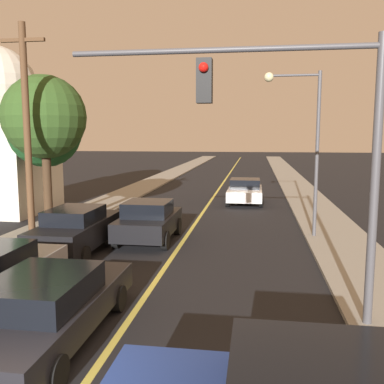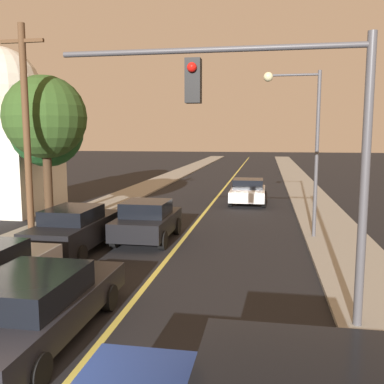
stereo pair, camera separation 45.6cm
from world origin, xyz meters
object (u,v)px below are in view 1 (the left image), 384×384
object	(u,v)px
car_near_lane_second	(149,221)
utility_pole_left	(27,132)
tree_left_near	(44,118)
tree_left_far	(45,131)
traffic_signal_mast	(295,126)
streetlamp_right	(303,129)
car_far_oncoming	(245,191)
car_near_lane_front	(46,307)
car_outer_lane_second	(77,229)

from	to	relation	value
car_near_lane_second	utility_pole_left	xyz separation A→B (m)	(-3.95, -1.47, 3.34)
tree_left_near	tree_left_far	bearing A→B (deg)	117.39
car_near_lane_second	traffic_signal_mast	size ratio (longest dim) A/B	0.61
streetlamp_right	traffic_signal_mast	bearing A→B (deg)	-97.15
car_far_oncoming	utility_pole_left	xyz separation A→B (m)	(-7.35, -11.16, 3.39)
utility_pole_left	tree_left_near	xyz separation A→B (m)	(-0.47, 2.20, 0.58)
traffic_signal_mast	tree_left_far	distance (m)	14.02
car_near_lane_front	utility_pole_left	distance (m)	8.46
car_outer_lane_second	traffic_signal_mast	size ratio (longest dim) A/B	0.72
tree_left_near	streetlamp_right	bearing A→B (deg)	3.63
streetlamp_right	utility_pole_left	distance (m)	10.11
streetlamp_right	tree_left_far	bearing A→B (deg)	172.18
car_near_lane_second	car_outer_lane_second	world-z (taller)	car_outer_lane_second
car_outer_lane_second	tree_left_near	size ratio (longest dim) A/B	0.73
traffic_signal_mast	utility_pole_left	xyz separation A→B (m)	(-8.71, 5.10, -0.08)
car_outer_lane_second	streetlamp_right	world-z (taller)	streetlamp_right
car_near_lane_front	traffic_signal_mast	bearing A→B (deg)	17.95
car_outer_lane_second	tree_left_near	xyz separation A→B (m)	(-2.37, 2.65, 3.90)
car_outer_lane_second	car_near_lane_front	bearing A→B (deg)	-71.74
car_far_oncoming	streetlamp_right	xyz separation A→B (m)	(2.36, -8.31, 3.51)
utility_pole_left	tree_left_far	bearing A→B (deg)	110.03
car_far_oncoming	streetlamp_right	distance (m)	9.32
traffic_signal_mast	tree_left_near	xyz separation A→B (m)	(-9.17, 7.31, 0.50)
car_near_lane_second	car_outer_lane_second	size ratio (longest dim) A/B	0.85
car_far_oncoming	car_near_lane_second	bearing A→B (deg)	70.67
streetlamp_right	tree_left_far	distance (m)	11.41
utility_pole_left	tree_left_near	world-z (taller)	utility_pole_left
car_outer_lane_second	tree_left_far	distance (m)	6.88
tree_left_near	car_outer_lane_second	bearing A→B (deg)	-48.16
car_outer_lane_second	tree_left_far	bearing A→B (deg)	125.91
tree_left_far	car_far_oncoming	bearing A→B (deg)	37.05
car_outer_lane_second	traffic_signal_mast	distance (m)	8.92
car_near_lane_front	tree_left_near	distance (m)	10.67
traffic_signal_mast	streetlamp_right	size ratio (longest dim) A/B	1.01
car_near_lane_second	traffic_signal_mast	xyz separation A→B (m)	(4.76, -6.58, 3.42)
car_near_lane_front	tree_left_near	world-z (taller)	tree_left_near
car_near_lane_front	streetlamp_right	bearing A→B (deg)	58.78
tree_left_near	car_near_lane_front	bearing A→B (deg)	-63.48
car_outer_lane_second	traffic_signal_mast	xyz separation A→B (m)	(6.80, -4.66, 3.41)
car_near_lane_front	car_outer_lane_second	xyz separation A→B (m)	(-2.05, 6.20, 0.10)
car_near_lane_front	utility_pole_left	xyz separation A→B (m)	(-3.95, 6.65, 3.43)
car_near_lane_second	tree_left_near	bearing A→B (deg)	170.62
car_near_lane_front	car_far_oncoming	size ratio (longest dim) A/B	1.24
car_near_lane_second	streetlamp_right	xyz separation A→B (m)	(5.75, 1.37, 3.46)
car_near_lane_front	tree_left_near	bearing A→B (deg)	116.52
car_near_lane_front	traffic_signal_mast	xyz separation A→B (m)	(4.76, 1.54, 3.51)
streetlamp_right	car_outer_lane_second	bearing A→B (deg)	-157.13
car_outer_lane_second	streetlamp_right	distance (m)	9.14
car_near_lane_front	car_far_oncoming	xyz separation A→B (m)	(3.40, 17.80, 0.04)
traffic_signal_mast	utility_pole_left	world-z (taller)	utility_pole_left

